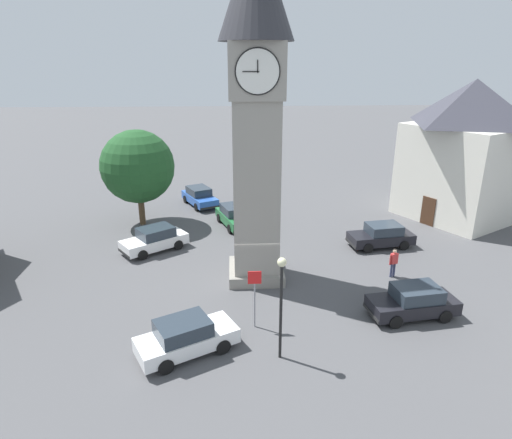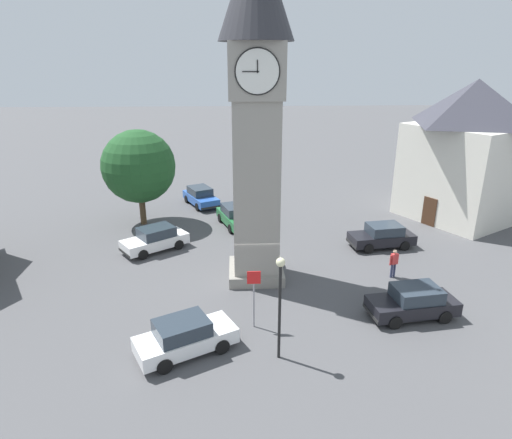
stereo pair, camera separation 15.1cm
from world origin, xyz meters
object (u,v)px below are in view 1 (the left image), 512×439
at_px(car_silver_kerb, 381,236).
at_px(car_black_far, 235,216).
at_px(tree, 138,167).
at_px(pedestrian, 394,260).
at_px(car_white_side, 155,239).
at_px(car_red_corner, 186,337).
at_px(car_green_alley, 200,196).
at_px(lamp_post, 281,291).
at_px(road_sign, 255,290).
at_px(car_blue_kerb, 413,302).
at_px(building_terrace_right, 466,149).
at_px(clock_tower, 256,88).

xyz_separation_m(car_silver_kerb, car_black_far, (9.49, -4.33, 0.00)).
bearing_deg(tree, pedestrian, 149.15).
bearing_deg(pedestrian, car_black_far, -44.32).
bearing_deg(car_white_side, car_red_corner, 105.82).
bearing_deg(car_white_side, pedestrian, 162.44).
bearing_deg(car_green_alley, lamp_post, 102.78).
height_order(car_red_corner, road_sign, road_sign).
xyz_separation_m(car_white_side, car_black_far, (-5.10, -4.18, 0.00)).
height_order(car_blue_kerb, car_silver_kerb, same).
bearing_deg(road_sign, building_terrace_right, -138.99).
distance_m(clock_tower, road_sign, 9.65).
bearing_deg(car_red_corner, car_white_side, -74.18).
height_order(clock_tower, car_green_alley, clock_tower).
relative_size(building_terrace_right, road_sign, 3.66).
bearing_deg(car_green_alley, building_terrace_right, 169.38).
distance_m(car_silver_kerb, road_sign, 12.37).
height_order(car_blue_kerb, pedestrian, pedestrian).
bearing_deg(clock_tower, car_green_alley, -73.00).
height_order(clock_tower, tree, clock_tower).
bearing_deg(lamp_post, clock_tower, -85.31).
relative_size(car_blue_kerb, car_silver_kerb, 1.00).
height_order(car_white_side, pedestrian, pedestrian).
xyz_separation_m(car_white_side, tree, (1.72, -4.93, 3.58)).
distance_m(clock_tower, building_terrace_right, 19.32).
bearing_deg(clock_tower, car_red_corner, 64.22).
relative_size(car_blue_kerb, car_white_side, 1.00).
height_order(car_red_corner, lamp_post, lamp_post).
height_order(car_white_side, tree, tree).
xyz_separation_m(car_blue_kerb, car_black_far, (8.31, -12.55, 0.00)).
distance_m(car_red_corner, car_white_side, 11.03).
relative_size(car_blue_kerb, car_green_alley, 0.97).
relative_size(car_white_side, car_black_far, 0.97).
bearing_deg(car_white_side, building_terrace_right, -166.33).
xyz_separation_m(building_terrace_right, road_sign, (16.48, 14.34, -3.34)).
bearing_deg(car_white_side, clock_tower, 147.75).
bearing_deg(pedestrian, tree, -30.85).
bearing_deg(car_blue_kerb, car_red_corner, 12.15).
xyz_separation_m(car_silver_kerb, building_terrace_right, (-7.79, -5.60, 4.48)).
bearing_deg(pedestrian, car_red_corner, 29.82).
bearing_deg(car_silver_kerb, car_white_side, -0.60).
bearing_deg(car_blue_kerb, car_black_far, -56.48).
relative_size(clock_tower, car_white_side, 4.04).
height_order(car_green_alley, tree, tree).
bearing_deg(car_silver_kerb, car_green_alley, -37.15).
xyz_separation_m(car_green_alley, lamp_post, (-4.62, 20.35, 2.27)).
xyz_separation_m(car_red_corner, road_sign, (-2.90, -1.73, 1.14)).
height_order(car_silver_kerb, car_black_far, same).
height_order(car_silver_kerb, building_terrace_right, building_terrace_right).
xyz_separation_m(car_silver_kerb, car_green_alley, (12.39, -9.38, 0.00)).
distance_m(car_silver_kerb, building_terrace_right, 10.59).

